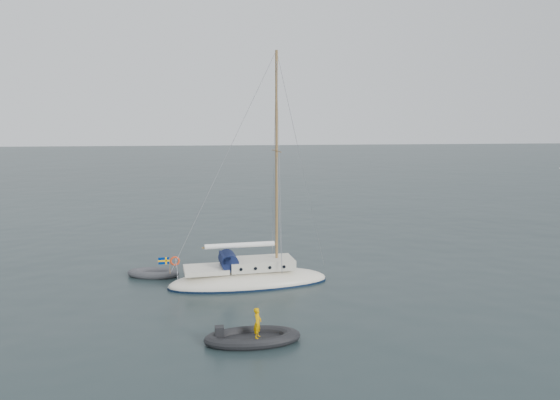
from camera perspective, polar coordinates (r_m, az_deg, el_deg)
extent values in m
plane|color=black|center=(30.78, 2.72, -7.44)|extent=(300.00, 300.00, 0.00)
ellipsoid|color=silver|center=(28.37, -3.25, -8.54)|extent=(8.21, 2.55, 1.37)
cube|color=beige|center=(28.16, -1.97, -6.67)|extent=(3.28, 1.73, 0.50)
cube|color=silver|center=(28.09, -7.76, -7.10)|extent=(2.19, 1.73, 0.23)
cylinder|color=#0F1739|center=(27.99, -5.43, -6.27)|extent=(0.88, 1.50, 0.88)
cube|color=#0F1739|center=(27.94, -5.81, -5.91)|extent=(0.41, 1.50, 0.36)
cylinder|color=olive|center=(27.36, -0.31, 3.99)|extent=(0.14, 0.14, 10.94)
cylinder|color=olive|center=(27.32, -0.31, 5.13)|extent=(0.05, 2.01, 0.05)
cylinder|color=olive|center=(27.84, -4.23, -4.80)|extent=(3.83, 0.09, 0.09)
cylinder|color=white|center=(27.83, -4.23, -4.70)|extent=(3.56, 0.26, 0.26)
cylinder|color=#9999A1|center=(28.04, -10.78, -6.37)|extent=(0.04, 2.01, 0.04)
torus|color=red|center=(28.57, -10.81, -6.09)|extent=(0.49, 0.09, 0.49)
cylinder|color=olive|center=(28.08, -11.43, -6.55)|extent=(0.03, 0.03, 0.82)
cube|color=navy|center=(28.04, -12.00, -6.02)|extent=(0.55, 0.02, 0.35)
cube|color=#FFB103|center=(28.04, -12.00, -6.02)|extent=(0.57, 0.03, 0.08)
cube|color=#FFB103|center=(28.03, -11.80, -6.02)|extent=(0.08, 0.03, 0.36)
cylinder|color=black|center=(28.92, -4.48, -6.29)|extent=(0.16, 0.05, 0.16)
cylinder|color=black|center=(27.23, -4.30, -7.22)|extent=(0.16, 0.05, 0.16)
cylinder|color=black|center=(28.96, -3.03, -6.25)|extent=(0.16, 0.05, 0.16)
cylinder|color=black|center=(27.28, -2.75, -7.18)|extent=(0.16, 0.05, 0.16)
cylinder|color=black|center=(29.03, -1.59, -6.21)|extent=(0.16, 0.05, 0.16)
cylinder|color=black|center=(27.34, -1.22, -7.13)|extent=(0.16, 0.05, 0.16)
cylinder|color=black|center=(29.10, -0.15, -6.17)|extent=(0.16, 0.05, 0.16)
cylinder|color=black|center=(27.43, 0.31, -7.08)|extent=(0.16, 0.05, 0.16)
cube|color=#434348|center=(30.49, -13.11, -7.57)|extent=(1.73, 0.71, 0.10)
cube|color=black|center=(21.42, -2.88, -14.31)|extent=(2.31, 0.96, 0.12)
cube|color=black|center=(21.26, -6.35, -13.67)|extent=(0.34, 0.34, 0.58)
imported|color=#DB9900|center=(21.20, -2.36, -12.72)|extent=(0.43, 0.51, 1.18)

